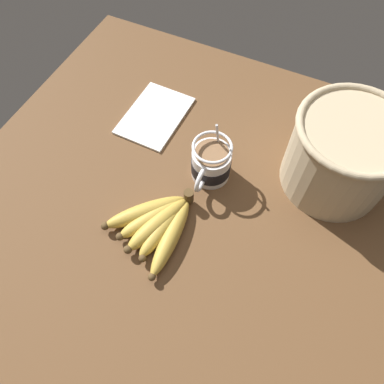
# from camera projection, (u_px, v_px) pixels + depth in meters

# --- Properties ---
(table) EXTENTS (0.92, 0.92, 0.04)m
(table) POSITION_uv_depth(u_px,v_px,m) (181.00, 204.00, 0.79)
(table) COLOR brown
(table) RESTS_ON ground
(coffee_mug) EXTENTS (0.13, 0.08, 0.14)m
(coffee_mug) POSITION_uv_depth(u_px,v_px,m) (211.00, 164.00, 0.77)
(coffee_mug) COLOR silver
(coffee_mug) RESTS_ON table
(banana_bunch) EXTENTS (0.19, 0.16, 0.04)m
(banana_bunch) POSITION_uv_depth(u_px,v_px,m) (158.00, 223.00, 0.72)
(banana_bunch) COLOR #4C381E
(banana_bunch) RESTS_ON table
(woven_basket) EXTENTS (0.22, 0.22, 0.17)m
(woven_basket) POSITION_uv_depth(u_px,v_px,m) (343.00, 154.00, 0.72)
(woven_basket) COLOR tan
(woven_basket) RESTS_ON table
(napkin) EXTENTS (0.18, 0.13, 0.01)m
(napkin) POSITION_uv_depth(u_px,v_px,m) (155.00, 115.00, 0.88)
(napkin) COLOR white
(napkin) RESTS_ON table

